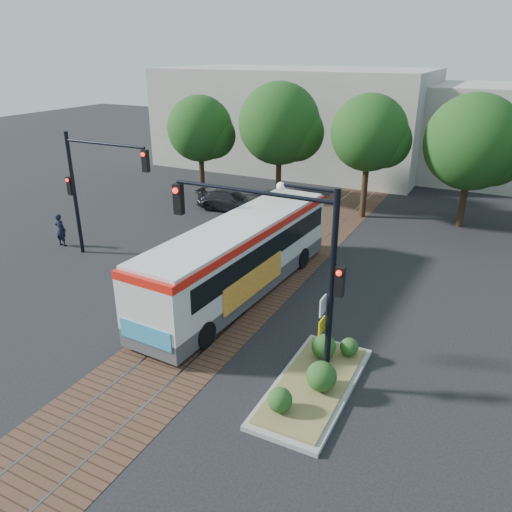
# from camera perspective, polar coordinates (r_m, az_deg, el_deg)

# --- Properties ---
(ground) EXTENTS (120.00, 120.00, 0.00)m
(ground) POSITION_cam_1_polar(r_m,az_deg,el_deg) (18.27, -6.65, -8.90)
(ground) COLOR black
(ground) RESTS_ON ground
(trackbed) EXTENTS (3.60, 40.00, 0.02)m
(trackbed) POSITION_cam_1_polar(r_m,az_deg,el_deg) (21.27, -0.76, -3.90)
(trackbed) COLOR #513025
(trackbed) RESTS_ON ground
(tree_row) EXTENTS (26.40, 5.60, 7.67)m
(tree_row) POSITION_cam_1_polar(r_m,az_deg,el_deg) (30.60, 12.44, 13.39)
(tree_row) COLOR #382314
(tree_row) RESTS_ON ground
(warehouses) EXTENTS (40.00, 13.00, 8.00)m
(warehouses) POSITION_cam_1_polar(r_m,az_deg,el_deg) (43.01, 14.51, 14.37)
(warehouses) COLOR #ADA899
(warehouses) RESTS_ON ground
(city_bus) EXTENTS (3.09, 11.68, 3.09)m
(city_bus) POSITION_cam_1_polar(r_m,az_deg,el_deg) (20.41, -1.79, 0.20)
(city_bus) COLOR #434345
(city_bus) RESTS_ON ground
(traffic_island) EXTENTS (2.20, 5.20, 1.13)m
(traffic_island) POSITION_cam_1_polar(r_m,az_deg,el_deg) (15.60, 6.83, -13.62)
(traffic_island) COLOR gray
(traffic_island) RESTS_ON ground
(signal_pole_main) EXTENTS (5.49, 0.46, 6.00)m
(signal_pole_main) POSITION_cam_1_polar(r_m,az_deg,el_deg) (14.08, 4.03, 0.23)
(signal_pole_main) COLOR black
(signal_pole_main) RESTS_ON ground
(signal_pole_left) EXTENTS (4.99, 0.34, 6.00)m
(signal_pole_left) POSITION_cam_1_polar(r_m,az_deg,el_deg) (24.73, -18.45, 8.30)
(signal_pole_left) COLOR black
(signal_pole_left) RESTS_ON ground
(officer) EXTENTS (0.64, 0.43, 1.71)m
(officer) POSITION_cam_1_polar(r_m,az_deg,el_deg) (27.63, -21.43, 2.79)
(officer) COLOR black
(officer) RESTS_ON ground
(parked_car) EXTENTS (4.47, 2.11, 1.26)m
(parked_car) POSITION_cam_1_polar(r_m,az_deg,el_deg) (31.69, -2.90, 6.36)
(parked_car) COLOR black
(parked_car) RESTS_ON ground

